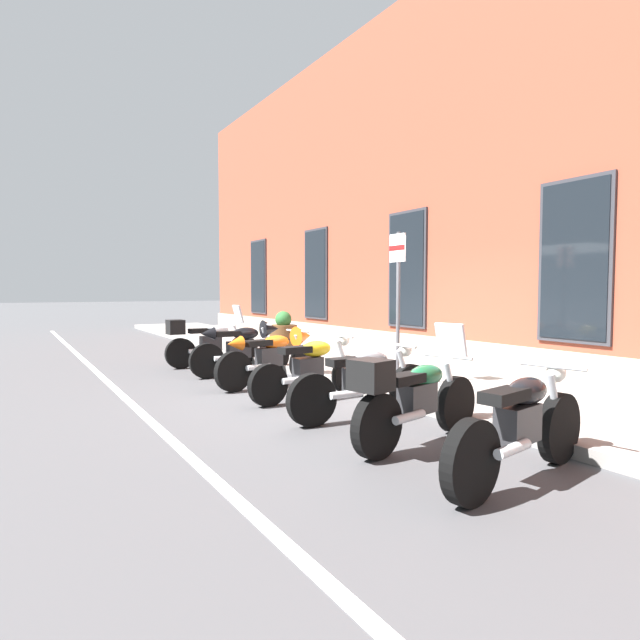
{
  "coord_description": "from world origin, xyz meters",
  "views": [
    {
      "loc": [
        6.92,
        -4.72,
        1.66
      ],
      "look_at": [
        -1.23,
        0.13,
        1.11
      ],
      "focal_mm": 29.61,
      "sensor_mm": 36.0,
      "label": 1
    }
  ],
  "objects_px": {
    "motorcycle_black_sport": "(245,346)",
    "motorcycle_orange_sport": "(275,354)",
    "parking_sign": "(398,286)",
    "motorcycle_silver_touring": "(208,341)",
    "motorcycle_grey_naked": "(365,382)",
    "barrel_planter": "(283,335)",
    "motorcycle_black_naked": "(522,426)",
    "motorcycle_yellow_naked": "(312,368)",
    "motorcycle_green_touring": "(414,397)"
  },
  "relations": [
    {
      "from": "motorcycle_black_sport",
      "to": "motorcycle_orange_sport",
      "type": "xyz_separation_m",
      "value": [
        1.3,
        0.03,
        -0.02
      ]
    },
    {
      "from": "parking_sign",
      "to": "motorcycle_silver_touring",
      "type": "bearing_deg",
      "value": -159.89
    },
    {
      "from": "motorcycle_grey_naked",
      "to": "barrel_planter",
      "type": "bearing_deg",
      "value": 162.92
    },
    {
      "from": "motorcycle_grey_naked",
      "to": "motorcycle_black_naked",
      "type": "distance_m",
      "value": 2.51
    },
    {
      "from": "motorcycle_black_sport",
      "to": "motorcycle_black_naked",
      "type": "height_order",
      "value": "motorcycle_black_sport"
    },
    {
      "from": "motorcycle_yellow_naked",
      "to": "motorcycle_black_naked",
      "type": "bearing_deg",
      "value": -1.98
    },
    {
      "from": "motorcycle_yellow_naked",
      "to": "barrel_planter",
      "type": "distance_m",
      "value": 4.98
    },
    {
      "from": "barrel_planter",
      "to": "motorcycle_grey_naked",
      "type": "bearing_deg",
      "value": -17.08
    },
    {
      "from": "parking_sign",
      "to": "barrel_planter",
      "type": "xyz_separation_m",
      "value": [
        -4.91,
        0.45,
        -1.16
      ]
    },
    {
      "from": "motorcycle_yellow_naked",
      "to": "parking_sign",
      "type": "distance_m",
      "value": 1.89
    },
    {
      "from": "motorcycle_black_naked",
      "to": "barrel_planter",
      "type": "relative_size",
      "value": 2.19
    },
    {
      "from": "motorcycle_silver_touring",
      "to": "motorcycle_orange_sport",
      "type": "xyz_separation_m",
      "value": [
        2.79,
        0.25,
        0.0
      ]
    },
    {
      "from": "motorcycle_black_sport",
      "to": "motorcycle_grey_naked",
      "type": "xyz_separation_m",
      "value": [
        3.99,
        0.01,
        -0.1
      ]
    },
    {
      "from": "motorcycle_green_touring",
      "to": "motorcycle_black_naked",
      "type": "xyz_separation_m",
      "value": [
        1.26,
        0.12,
        -0.05
      ]
    },
    {
      "from": "motorcycle_yellow_naked",
      "to": "barrel_planter",
      "type": "height_order",
      "value": "barrel_planter"
    },
    {
      "from": "barrel_planter",
      "to": "parking_sign",
      "type": "bearing_deg",
      "value": -5.24
    },
    {
      "from": "motorcycle_silver_touring",
      "to": "motorcycle_black_sport",
      "type": "relative_size",
      "value": 1.02
    },
    {
      "from": "motorcycle_yellow_naked",
      "to": "motorcycle_green_touring",
      "type": "distance_m",
      "value": 2.62
    },
    {
      "from": "motorcycle_green_touring",
      "to": "parking_sign",
      "type": "xyz_separation_m",
      "value": [
        -2.32,
        1.66,
        1.18
      ]
    },
    {
      "from": "motorcycle_yellow_naked",
      "to": "motorcycle_green_touring",
      "type": "height_order",
      "value": "motorcycle_green_touring"
    },
    {
      "from": "motorcycle_silver_touring",
      "to": "motorcycle_orange_sport",
      "type": "height_order",
      "value": "motorcycle_silver_touring"
    },
    {
      "from": "motorcycle_orange_sport",
      "to": "parking_sign",
      "type": "bearing_deg",
      "value": 40.05
    },
    {
      "from": "motorcycle_yellow_naked",
      "to": "barrel_planter",
      "type": "xyz_separation_m",
      "value": [
        -4.62,
        1.85,
        0.08
      ]
    },
    {
      "from": "motorcycle_orange_sport",
      "to": "parking_sign",
      "type": "height_order",
      "value": "parking_sign"
    },
    {
      "from": "motorcycle_silver_touring",
      "to": "motorcycle_orange_sport",
      "type": "relative_size",
      "value": 0.96
    },
    {
      "from": "motorcycle_grey_naked",
      "to": "motorcycle_green_touring",
      "type": "xyz_separation_m",
      "value": [
        1.25,
        -0.27,
        0.06
      ]
    },
    {
      "from": "motorcycle_black_sport",
      "to": "motorcycle_black_naked",
      "type": "bearing_deg",
      "value": -1.24
    },
    {
      "from": "motorcycle_yellow_naked",
      "to": "motorcycle_grey_naked",
      "type": "relative_size",
      "value": 0.96
    },
    {
      "from": "motorcycle_orange_sport",
      "to": "parking_sign",
      "type": "xyz_separation_m",
      "value": [
        1.62,
        1.36,
        1.16
      ]
    },
    {
      "from": "motorcycle_orange_sport",
      "to": "barrel_planter",
      "type": "distance_m",
      "value": 3.76
    },
    {
      "from": "motorcycle_silver_touring",
      "to": "motorcycle_black_sport",
      "type": "xyz_separation_m",
      "value": [
        1.49,
        0.22,
        0.02
      ]
    },
    {
      "from": "motorcycle_orange_sport",
      "to": "motorcycle_green_touring",
      "type": "distance_m",
      "value": 3.95
    },
    {
      "from": "motorcycle_black_naked",
      "to": "motorcycle_yellow_naked",
      "type": "bearing_deg",
      "value": 178.02
    },
    {
      "from": "motorcycle_silver_touring",
      "to": "motorcycle_green_touring",
      "type": "relative_size",
      "value": 1.01
    },
    {
      "from": "motorcycle_green_touring",
      "to": "parking_sign",
      "type": "relative_size",
      "value": 0.84
    },
    {
      "from": "motorcycle_silver_touring",
      "to": "motorcycle_yellow_naked",
      "type": "height_order",
      "value": "motorcycle_silver_touring"
    },
    {
      "from": "motorcycle_black_sport",
      "to": "motorcycle_green_touring",
      "type": "distance_m",
      "value": 5.25
    },
    {
      "from": "motorcycle_grey_naked",
      "to": "motorcycle_black_naked",
      "type": "relative_size",
      "value": 1.01
    },
    {
      "from": "motorcycle_orange_sport",
      "to": "motorcycle_green_touring",
      "type": "height_order",
      "value": "motorcycle_green_touring"
    },
    {
      "from": "motorcycle_orange_sport",
      "to": "motorcycle_grey_naked",
      "type": "height_order",
      "value": "motorcycle_orange_sport"
    },
    {
      "from": "barrel_planter",
      "to": "motorcycle_silver_touring",
      "type": "bearing_deg",
      "value": -76.46
    },
    {
      "from": "barrel_planter",
      "to": "motorcycle_black_naked",
      "type": "bearing_deg",
      "value": -13.15
    },
    {
      "from": "motorcycle_silver_touring",
      "to": "motorcycle_grey_naked",
      "type": "bearing_deg",
      "value": 2.4
    },
    {
      "from": "motorcycle_silver_touring",
      "to": "motorcycle_black_sport",
      "type": "bearing_deg",
      "value": 8.58
    },
    {
      "from": "motorcycle_orange_sport",
      "to": "motorcycle_silver_touring",
      "type": "bearing_deg",
      "value": -174.83
    },
    {
      "from": "motorcycle_grey_naked",
      "to": "motorcycle_green_touring",
      "type": "bearing_deg",
      "value": -12.22
    },
    {
      "from": "motorcycle_grey_naked",
      "to": "parking_sign",
      "type": "distance_m",
      "value": 2.14
    },
    {
      "from": "motorcycle_silver_touring",
      "to": "motorcycle_grey_naked",
      "type": "relative_size",
      "value": 0.94
    },
    {
      "from": "motorcycle_black_sport",
      "to": "motorcycle_black_naked",
      "type": "relative_size",
      "value": 0.93
    },
    {
      "from": "motorcycle_black_naked",
      "to": "parking_sign",
      "type": "relative_size",
      "value": 0.9
    }
  ]
}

